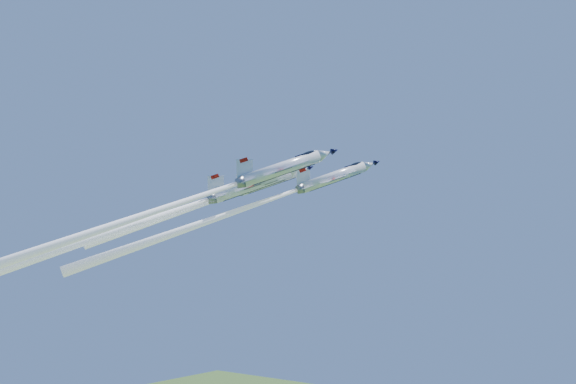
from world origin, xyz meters
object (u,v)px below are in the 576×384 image
Objects in this scene: jet_left at (210,202)px; jet_right at (130,219)px; jet_lead at (240,210)px; jet_slot at (133,225)px.

jet_left is 0.49× the size of jet_right.
jet_right is (-6.49, -16.63, -2.15)m from jet_lead.
jet_slot reaches higher than jet_left.
jet_left is 0.58× the size of jet_slot.
jet_slot is at bearing -75.12° from jet_left.
jet_slot is (-11.05, -12.41, -2.61)m from jet_lead.
jet_lead is 16.82m from jet_slot.
jet_lead is 17.98m from jet_right.
jet_lead is at bearing 105.75° from jet_right.
jet_left is at bearing -138.41° from jet_lead.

